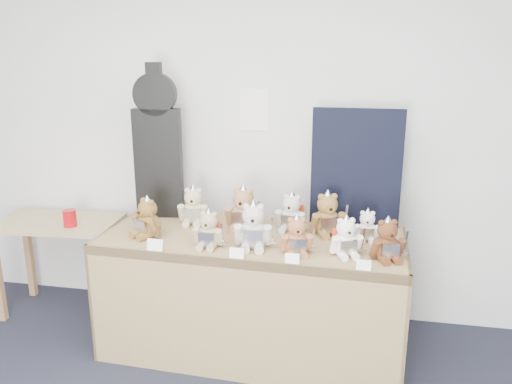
% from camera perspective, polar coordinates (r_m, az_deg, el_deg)
% --- Properties ---
extents(room_shell, '(6.00, 6.00, 6.00)m').
position_cam_1_polar(room_shell, '(3.64, -0.19, 9.37)').
color(room_shell, silver).
rests_on(room_shell, floor).
extents(display_table, '(1.98, 0.89, 0.81)m').
position_cam_1_polar(display_table, '(3.24, -0.74, -8.36)').
color(display_table, olive).
rests_on(display_table, floor).
extents(side_table, '(0.92, 0.55, 0.74)m').
position_cam_1_polar(side_table, '(4.08, -21.52, -4.70)').
color(side_table, '#9B8153').
rests_on(side_table, floor).
extents(guitar_case, '(0.34, 0.14, 1.09)m').
position_cam_1_polar(guitar_case, '(3.59, -11.18, 5.46)').
color(guitar_case, black).
rests_on(guitar_case, display_table).
extents(navy_board, '(0.60, 0.05, 0.80)m').
position_cam_1_polar(navy_board, '(3.40, 11.35, 2.67)').
color(navy_board, black).
rests_on(navy_board, display_table).
extents(red_cup, '(0.09, 0.09, 0.12)m').
position_cam_1_polar(red_cup, '(3.85, -20.51, -2.83)').
color(red_cup, '#A80B10').
rests_on(red_cup, side_table).
extents(teddy_front_far_left, '(0.23, 0.23, 0.29)m').
position_cam_1_polar(teddy_front_far_left, '(3.27, -12.32, -3.06)').
color(teddy_front_far_left, brown).
rests_on(teddy_front_far_left, display_table).
extents(teddy_front_left, '(0.21, 0.17, 0.26)m').
position_cam_1_polar(teddy_front_left, '(3.05, -5.42, -4.42)').
color(teddy_front_left, tan).
rests_on(teddy_front_left, display_table).
extents(teddy_front_centre, '(0.26, 0.22, 0.32)m').
position_cam_1_polar(teddy_front_centre, '(3.01, -0.30, -4.09)').
color(teddy_front_centre, beige).
rests_on(teddy_front_centre, display_table).
extents(teddy_front_right, '(0.21, 0.19, 0.26)m').
position_cam_1_polar(teddy_front_right, '(2.94, 4.67, -5.16)').
color(teddy_front_right, '#9F623C').
rests_on(teddy_front_right, display_table).
extents(teddy_front_far_right, '(0.22, 0.20, 0.26)m').
position_cam_1_polar(teddy_front_far_right, '(2.95, 10.23, -5.23)').
color(teddy_front_far_right, white).
rests_on(teddy_front_far_right, display_table).
extents(teddy_front_end, '(0.23, 0.21, 0.27)m').
position_cam_1_polar(teddy_front_end, '(2.94, 14.75, -5.49)').
color(teddy_front_end, brown).
rests_on(teddy_front_end, display_table).
extents(teddy_back_left, '(0.24, 0.20, 0.29)m').
position_cam_1_polar(teddy_back_left, '(3.47, -7.15, -1.74)').
color(teddy_back_left, beige).
rests_on(teddy_back_left, display_table).
extents(teddy_back_centre_left, '(0.27, 0.22, 0.33)m').
position_cam_1_polar(teddy_back_centre_left, '(3.33, -1.49, -2.11)').
color(teddy_back_centre_left, '#A17650').
rests_on(teddy_back_centre_left, display_table).
extents(teddy_back_centre_right, '(0.23, 0.21, 0.28)m').
position_cam_1_polar(teddy_back_centre_right, '(3.32, 4.07, -2.50)').
color(teddy_back_centre_right, beige).
rests_on(teddy_back_centre_right, display_table).
extents(teddy_back_right, '(0.26, 0.24, 0.31)m').
position_cam_1_polar(teddy_back_right, '(3.27, 8.17, -2.71)').
color(teddy_back_right, olive).
rests_on(teddy_back_right, display_table).
extents(teddy_back_end, '(0.18, 0.14, 0.22)m').
position_cam_1_polar(teddy_back_end, '(3.21, 12.57, -3.93)').
color(teddy_back_end, white).
rests_on(teddy_back_end, display_table).
extents(entry_card_a, '(0.10, 0.03, 0.07)m').
position_cam_1_polar(entry_card_a, '(3.04, -11.49, -5.95)').
color(entry_card_a, white).
rests_on(entry_card_a, display_table).
extents(entry_card_b, '(0.09, 0.02, 0.06)m').
position_cam_1_polar(entry_card_b, '(2.88, -2.23, -7.01)').
color(entry_card_b, white).
rests_on(entry_card_b, display_table).
extents(entry_card_c, '(0.08, 0.02, 0.06)m').
position_cam_1_polar(entry_card_c, '(2.82, 4.16, -7.59)').
color(entry_card_c, white).
rests_on(entry_card_c, display_table).
extents(entry_card_d, '(0.08, 0.02, 0.06)m').
position_cam_1_polar(entry_card_d, '(2.79, 12.21, -8.17)').
color(entry_card_d, white).
rests_on(entry_card_d, display_table).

